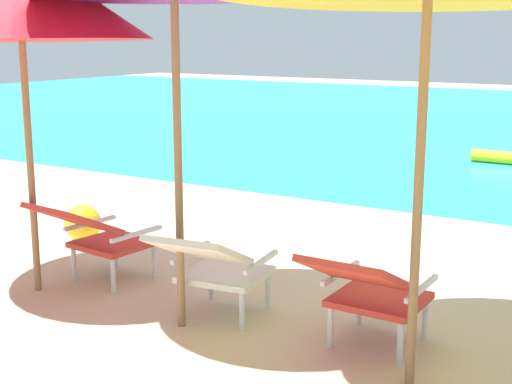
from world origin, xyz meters
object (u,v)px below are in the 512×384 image
at_px(lounge_chair_left, 95,233).
at_px(lounge_chair_right, 368,288).
at_px(beach_ball, 83,223).
at_px(lounge_chair_center, 213,264).

xyz_separation_m(lounge_chair_left, lounge_chair_right, (2.21, -0.06, 0.00)).
height_order(lounge_chair_right, beach_ball, lounge_chair_right).
relative_size(lounge_chair_left, beach_ball, 2.76).
distance_m(lounge_chair_left, beach_ball, 1.26).
height_order(lounge_chair_left, lounge_chair_center, same).
height_order(lounge_chair_center, beach_ball, lounge_chair_center).
bearing_deg(lounge_chair_left, lounge_chair_right, -1.66).
bearing_deg(beach_ball, lounge_chair_left, -40.69).
xyz_separation_m(lounge_chair_left, lounge_chair_center, (1.18, -0.16, 0.00)).
bearing_deg(lounge_chair_center, lounge_chair_left, 172.27).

